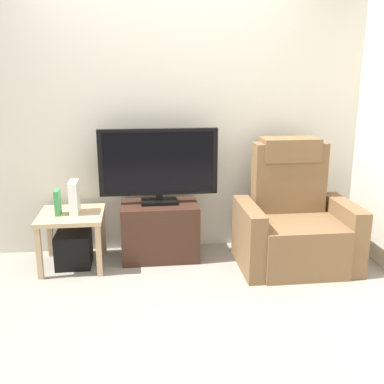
{
  "coord_description": "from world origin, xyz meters",
  "views": [
    {
      "loc": [
        -0.22,
        -2.97,
        1.65
      ],
      "look_at": [
        0.2,
        0.5,
        0.7
      ],
      "focal_mm": 41.89,
      "sensor_mm": 36.0,
      "label": 1
    }
  ],
  "objects": [
    {
      "name": "television",
      "position": [
        -0.05,
        0.87,
        0.86
      ],
      "size": [
        1.04,
        0.2,
        0.66
      ],
      "color": "black",
      "rests_on": "tv_stand"
    },
    {
      "name": "recliner_armchair",
      "position": [
        1.1,
        0.59,
        0.37
      ],
      "size": [
        0.98,
        0.78,
        1.08
      ],
      "rotation": [
        0.0,
        0.0,
        0.05
      ],
      "color": "brown",
      "rests_on": "ground"
    },
    {
      "name": "ground_plane",
      "position": [
        0.0,
        0.0,
        0.0
      ],
      "size": [
        6.4,
        6.4,
        0.0
      ],
      "primitive_type": "plane",
      "color": "gray"
    },
    {
      "name": "tv_stand",
      "position": [
        -0.05,
        0.85,
        0.25
      ],
      "size": [
        0.68,
        0.44,
        0.51
      ],
      "color": "#3D2319",
      "rests_on": "ground"
    },
    {
      "name": "wall_back",
      "position": [
        0.0,
        1.13,
        1.3
      ],
      "size": [
        6.4,
        0.06,
        2.6
      ],
      "primitive_type": "cube",
      "color": "beige",
      "rests_on": "ground"
    },
    {
      "name": "book_upright",
      "position": [
        -0.91,
        0.73,
        0.58
      ],
      "size": [
        0.04,
        0.12,
        0.21
      ],
      "primitive_type": "cube",
      "color": "#388C4C",
      "rests_on": "side_table"
    },
    {
      "name": "side_table",
      "position": [
        -0.81,
        0.75,
        0.4
      ],
      "size": [
        0.54,
        0.54,
        0.48
      ],
      "color": "tan",
      "rests_on": "ground"
    },
    {
      "name": "game_console",
      "position": [
        -0.78,
        0.76,
        0.62
      ],
      "size": [
        0.07,
        0.2,
        0.28
      ],
      "primitive_type": "cube",
      "color": "white",
      "rests_on": "side_table"
    },
    {
      "name": "subwoofer_box",
      "position": [
        -0.81,
        0.75,
        0.15
      ],
      "size": [
        0.3,
        0.3,
        0.3
      ],
      "primitive_type": "cube",
      "color": "black",
      "rests_on": "ground"
    }
  ]
}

